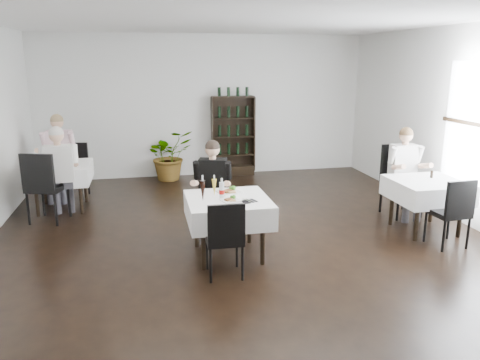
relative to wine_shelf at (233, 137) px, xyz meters
name	(u,v)px	position (x,y,z in m)	size (l,w,h in m)	color
room_shell	(251,140)	(-0.60, -4.31, 0.65)	(9.00, 9.00, 9.00)	black
wine_shelf	(233,137)	(0.00, 0.00, 0.00)	(0.90, 0.28, 1.75)	black
main_table	(228,210)	(-0.90, -4.31, -0.23)	(1.03, 1.03, 0.77)	black
left_table	(60,173)	(-3.30, -1.81, -0.23)	(0.98, 0.98, 0.77)	black
right_table	(427,190)	(2.10, -4.01, -0.23)	(0.98, 0.98, 0.77)	black
potted_tree	(169,155)	(-1.39, -0.15, -0.32)	(0.95, 0.82, 1.05)	#26571D
main_chair_far	(213,203)	(-0.98, -3.62, -0.35)	(0.51, 0.51, 0.88)	black
main_chair_near	(225,235)	(-1.05, -4.94, -0.32)	(0.43, 0.44, 0.92)	black
left_chair_far	(75,166)	(-3.18, -1.03, -0.28)	(0.53, 0.54, 0.98)	black
left_chair_near	(44,183)	(-3.44, -2.50, -0.21)	(0.65, 0.65, 1.12)	black
right_chair_far	(399,175)	(2.14, -3.18, -0.20)	(0.58, 0.58, 1.14)	black
right_chair_near	(453,209)	(2.07, -4.67, -0.30)	(0.47, 0.47, 0.96)	black
diner_main	(212,182)	(-1.00, -3.64, -0.04)	(0.58, 0.62, 1.40)	#45444C
diner_left_far	(58,151)	(-3.40, -1.20, 0.05)	(0.62, 0.64, 1.54)	#45444C
diner_left_near	(60,166)	(-3.21, -2.35, 0.02)	(0.59, 0.60, 1.49)	#45444C
diner_right_far	(406,166)	(2.13, -3.35, -0.01)	(0.54, 0.54, 1.45)	#45444C
plate_far	(230,191)	(-0.83, -4.07, -0.06)	(0.35, 0.35, 0.08)	white
plate_near	(231,200)	(-0.89, -4.44, -0.06)	(0.27, 0.27, 0.07)	white
pilsner_dark	(203,191)	(-1.22, -4.37, 0.06)	(0.08, 0.08, 0.33)	black
pilsner_lager	(214,188)	(-1.05, -4.18, 0.04)	(0.07, 0.07, 0.28)	gold
coke_bottle	(222,191)	(-0.98, -4.32, 0.03)	(0.07, 0.07, 0.27)	silver
napkin_cutlery	(249,201)	(-0.67, -4.51, -0.07)	(0.21, 0.19, 0.02)	black
pepper_mill	(432,174)	(2.24, -3.88, -0.02)	(0.04, 0.04, 0.11)	black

